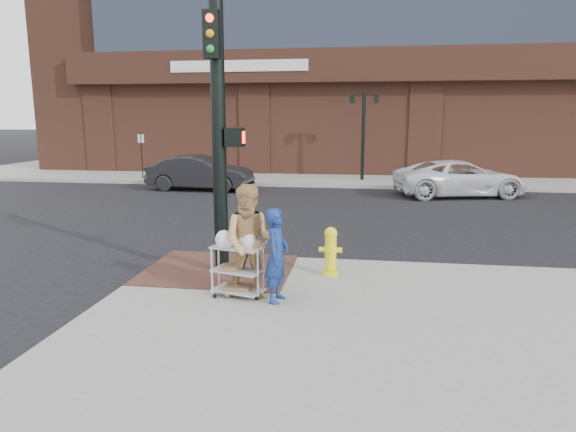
% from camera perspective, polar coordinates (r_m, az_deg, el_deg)
% --- Properties ---
extents(ground, '(220.00, 220.00, 0.00)m').
position_cam_1_polar(ground, '(9.18, -5.63, -8.61)').
color(ground, black).
rests_on(ground, ground).
extents(sidewalk_far, '(65.00, 36.00, 0.15)m').
position_cam_1_polar(sidewalk_far, '(41.78, 23.08, 5.98)').
color(sidewalk_far, gray).
rests_on(sidewalk_far, ground).
extents(brick_curb_ramp, '(2.80, 2.40, 0.01)m').
position_cam_1_polar(brick_curb_ramp, '(10.11, -7.70, -5.87)').
color(brick_curb_ramp, '#4A2922').
rests_on(brick_curb_ramp, sidewalk_near).
extents(lamp_post, '(1.32, 0.22, 4.00)m').
position_cam_1_polar(lamp_post, '(24.38, 8.37, 9.79)').
color(lamp_post, black).
rests_on(lamp_post, sidewalk_far).
extents(parking_sign, '(0.05, 0.05, 2.20)m').
position_cam_1_polar(parking_sign, '(25.76, -15.95, 6.50)').
color(parking_sign, black).
rests_on(parking_sign, sidewalk_far).
extents(traffic_signal_pole, '(0.61, 0.51, 5.00)m').
position_cam_1_polar(traffic_signal_pole, '(9.52, -7.61, 9.46)').
color(traffic_signal_pole, black).
rests_on(traffic_signal_pole, sidewalk_near).
extents(woman_blue, '(0.43, 0.60, 1.52)m').
position_cam_1_polar(woman_blue, '(8.15, -1.25, -4.40)').
color(woman_blue, navy).
rests_on(woman_blue, sidewalk_near).
extents(pedestrian_tan, '(0.99, 0.82, 1.87)m').
position_cam_1_polar(pedestrian_tan, '(8.26, -4.14, -2.93)').
color(pedestrian_tan, tan).
rests_on(pedestrian_tan, sidewalk_near).
extents(sedan_dark, '(4.50, 1.74, 1.46)m').
position_cam_1_polar(sedan_dark, '(22.14, -9.73, 4.75)').
color(sedan_dark, black).
rests_on(sedan_dark, ground).
extents(minivan_white, '(5.47, 3.44, 1.41)m').
position_cam_1_polar(minivan_white, '(21.20, 18.59, 3.99)').
color(minivan_white, white).
rests_on(minivan_white, ground).
extents(utility_cart, '(0.91, 0.66, 1.13)m').
position_cam_1_polar(utility_cart, '(8.49, -5.61, -5.51)').
color(utility_cart, '#B2B1B7').
rests_on(utility_cart, sidewalk_near).
extents(fire_hydrant, '(0.43, 0.30, 0.92)m').
position_cam_1_polar(fire_hydrant, '(9.59, 4.75, -3.86)').
color(fire_hydrant, '#FFFA15').
rests_on(fire_hydrant, sidewalk_near).
extents(newsbox_yellow, '(0.53, 0.50, 1.06)m').
position_cam_1_polar(newsbox_yellow, '(24.37, -8.79, 5.21)').
color(newsbox_yellow, yellow).
rests_on(newsbox_yellow, sidewalk_far).
extents(newsbox_blue, '(0.54, 0.51, 1.06)m').
position_cam_1_polar(newsbox_blue, '(25.39, -10.36, 5.39)').
color(newsbox_blue, blue).
rests_on(newsbox_blue, sidewalk_far).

